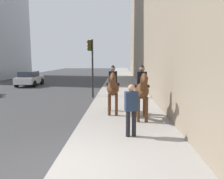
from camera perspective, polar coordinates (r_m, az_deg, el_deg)
name	(u,v)px	position (r m, az deg, el deg)	size (l,w,h in m)	color
sidewalk_slab	(130,171)	(5.41, 4.66, -20.24)	(120.00, 3.67, 0.12)	gray
mounted_horse_near	(113,87)	(10.05, 0.24, 0.57)	(2.15, 0.61, 2.23)	#4C2B16
mounted_horse_far	(142,90)	(9.09, 7.75, -0.04)	(2.15, 0.61, 2.27)	#4C2B16
pedestrian_greeting	(131,107)	(7.10, 4.98, -4.48)	(0.33, 0.44, 1.70)	black
car_near_lane	(30,78)	(23.17, -20.54, 2.70)	(3.92, 2.03, 1.44)	silver
traffic_light_near_curb	(91,59)	(15.04, -5.40, 7.85)	(0.20, 0.44, 3.92)	black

